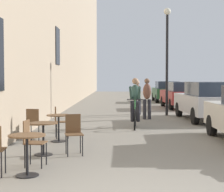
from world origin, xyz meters
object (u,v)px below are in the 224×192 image
pedestrian_mid (137,95)px  cafe_table_mid (43,132)px  cafe_table_far (59,122)px  cafe_chair_far_toward_wall (34,123)px  pedestrian_near (147,96)px  parked_car_second (207,100)px  cyclist_on_bicycle (135,104)px  street_lamp (167,47)px  cafe_chair_mid_toward_street (74,131)px  cafe_chair_near_toward_wall (32,140)px  parked_car_third (181,95)px  cafe_table_near (27,146)px  cafe_chair_far_toward_street (59,120)px  parked_car_fourth (166,91)px

pedestrian_mid → cafe_table_mid: bearing=-105.7°
cafe_table_mid → cafe_table_far: same height
cafe_table_mid → cafe_chair_far_toward_wall: bearing=109.0°
pedestrian_near → parked_car_second: bearing=-9.2°
cafe_table_far → parked_car_second: parked_car_second is taller
cyclist_on_bicycle → street_lamp: bearing=68.6°
pedestrian_near → pedestrian_mid: 2.02m
cafe_chair_mid_toward_street → cafe_chair_near_toward_wall: bearing=-120.6°
cyclist_on_bicycle → parked_car_third: bearing=70.0°
cafe_table_mid → street_lamp: (3.94, 8.92, 2.59)m
cafe_table_far → pedestrian_mid: size_ratio=0.45×
cafe_chair_mid_toward_street → pedestrian_mid: 9.39m
parked_car_second → cafe_table_far: bearing=-135.7°
cafe_chair_near_toward_wall → cyclist_on_bicycle: cyclist_on_bicycle is taller
cyclist_on_bicycle → cafe_chair_mid_toward_street: bearing=-109.3°
cafe_table_near → parked_car_third: bearing=70.4°
cafe_chair_far_toward_wall → pedestrian_mid: (3.19, 7.57, 0.39)m
pedestrian_mid → cafe_table_near: bearing=-103.0°
pedestrian_near → street_lamp: bearing=57.8°
cafe_chair_far_toward_wall → cafe_table_mid: bearing=-71.0°
cafe_chair_mid_toward_street → cafe_chair_far_toward_wall: size_ratio=1.00×
cafe_chair_far_toward_street → cafe_chair_far_toward_wall: bearing=-130.8°
cafe_chair_far_toward_wall → parked_car_fourth: parked_car_fourth is taller
pedestrian_mid → parked_car_second: bearing=-41.6°
cafe_chair_near_toward_wall → parked_car_fourth: parked_car_fourth is taller
cafe_table_mid → cafe_table_far: size_ratio=1.00×
cyclist_on_bicycle → pedestrian_mid: (0.34, 4.60, 0.10)m
cafe_chair_mid_toward_street → cafe_chair_far_toward_street: same height
pedestrian_near → parked_car_third: size_ratio=0.40×
street_lamp → cafe_chair_mid_toward_street: bearing=-110.3°
cafe_table_far → parked_car_third: size_ratio=0.17×
parked_car_third → cafe_chair_far_toward_street: bearing=-116.5°
pedestrian_mid → parked_car_fourth: size_ratio=0.38×
cyclist_on_bicycle → parked_car_second: bearing=36.2°
cyclist_on_bicycle → parked_car_third: cyclist_on_bicycle is taller
cafe_chair_far_toward_wall → parked_car_third: 12.82m
pedestrian_mid → parked_car_second: 3.60m
cafe_chair_near_toward_wall → pedestrian_near: size_ratio=0.52×
cafe_table_near → pedestrian_near: 9.46m
cafe_chair_mid_toward_street → cafe_table_mid: bearing=-173.6°
cafe_chair_far_toward_street → cafe_chair_far_toward_wall: same height
cafe_table_near → pedestrian_near: (2.83, 9.02, 0.44)m
street_lamp → parked_car_fourth: size_ratio=1.16×
cafe_table_near → cafe_chair_near_toward_wall: (-0.08, 0.70, -0.00)m
cafe_chair_mid_toward_street → parked_car_second: bearing=55.7°
cafe_chair_mid_toward_street → street_lamp: size_ratio=0.18×
cafe_table_far → cafe_table_mid: bearing=-92.1°
cafe_chair_far_toward_street → parked_car_third: (5.34, 10.71, 0.26)m
cafe_table_far → cafe_chair_near_toward_wall: bearing=-91.6°
cafe_table_mid → cafe_chair_far_toward_wall: size_ratio=0.81×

